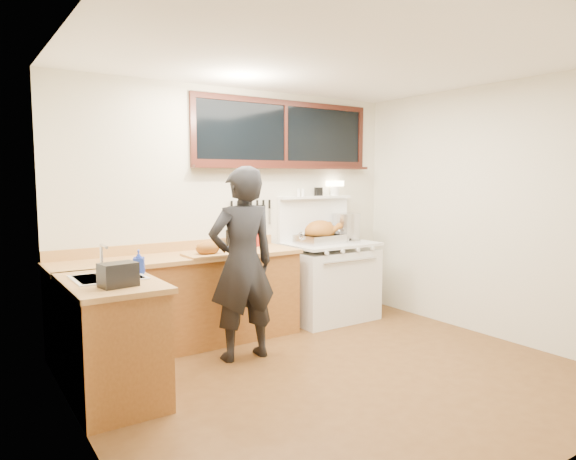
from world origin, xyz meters
TOP-DOWN VIEW (x-y plane):
  - ground_plane at (0.00, 0.00)m, footprint 4.00×3.50m
  - room_shell at (0.00, 0.00)m, footprint 4.10×3.60m
  - counter_back at (-0.80, 1.45)m, footprint 2.44×0.64m
  - counter_left at (-1.70, 0.62)m, footprint 0.64×1.09m
  - sink_unit at (-1.68, 0.70)m, footprint 0.50×0.45m
  - vintage_stove at (1.00, 1.41)m, footprint 1.02×0.74m
  - back_window at (0.60, 1.72)m, footprint 2.32×0.13m
  - left_doorway at (-1.99, -0.55)m, footprint 0.02×1.04m
  - knife_strip at (0.12, 1.73)m, footprint 0.52×0.03m
  - man at (-0.47, 0.82)m, footprint 0.66×0.46m
  - soap_bottle at (-1.43, 0.75)m, footprint 0.11×0.11m
  - toaster at (-1.70, 0.35)m, footprint 0.26×0.20m
  - cutting_board at (-0.59, 1.28)m, footprint 0.44×0.33m
  - roast_turkey at (0.87, 1.42)m, footprint 0.55×0.41m
  - stockpot at (1.38, 1.56)m, footprint 0.38×0.38m
  - saucepan at (1.05, 1.70)m, footprint 0.19×0.28m
  - pot_lid at (1.23, 1.32)m, footprint 0.32×0.32m
  - coffee_tin at (0.12, 1.61)m, footprint 0.11×0.09m
  - pitcher at (-0.09, 1.54)m, footprint 0.11×0.11m
  - bottle_cluster at (0.04, 1.63)m, footprint 0.49×0.07m

SIDE VIEW (x-z plane):
  - ground_plane at x=0.00m, z-range -0.02..0.00m
  - counter_left at x=-1.70m, z-range 0.00..0.90m
  - counter_back at x=-0.80m, z-range -0.05..0.95m
  - vintage_stove at x=1.00m, z-range -0.33..1.27m
  - sink_unit at x=-1.68m, z-range 0.66..1.03m
  - man at x=-0.47m, z-range 0.00..1.75m
  - pot_lid at x=1.23m, z-range 0.89..0.93m
  - cutting_board at x=-0.59m, z-range 0.88..1.03m
  - saucepan at x=1.05m, z-range 0.90..1.01m
  - coffee_tin at x=0.12m, z-range 0.90..1.04m
  - toaster at x=-1.70m, z-range 0.90..1.07m
  - pitcher at x=-0.09m, z-range 0.90..1.08m
  - soap_bottle at x=-1.43m, z-range 0.90..1.09m
  - roast_turkey at x=0.87m, z-range 0.87..1.14m
  - bottle_cluster at x=0.04m, z-range 0.88..1.18m
  - stockpot at x=1.38m, z-range 0.90..1.22m
  - left_doorway at x=-1.99m, z-range 0.00..2.17m
  - knife_strip at x=0.12m, z-range 1.17..1.45m
  - room_shell at x=0.00m, z-range 0.32..2.97m
  - back_window at x=0.60m, z-range 1.68..2.45m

